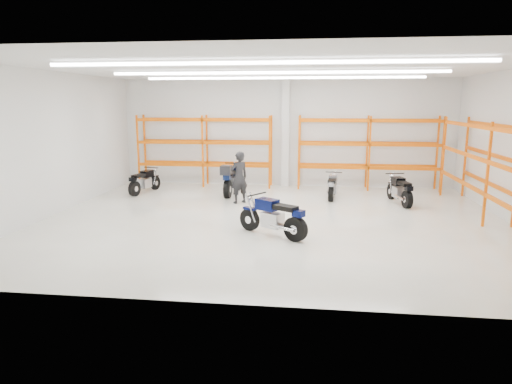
# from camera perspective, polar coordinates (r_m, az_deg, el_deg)

# --- Properties ---
(ground) EXTENTS (14.00, 14.00, 0.00)m
(ground) POSITION_cam_1_polar(r_m,az_deg,el_deg) (13.97, 2.15, -3.49)
(ground) COLOR beige
(ground) RESTS_ON ground
(room_shell) EXTENTS (14.02, 12.02, 4.51)m
(room_shell) POSITION_cam_1_polar(r_m,az_deg,el_deg) (13.54, 2.26, 10.10)
(room_shell) COLOR silver
(room_shell) RESTS_ON ground
(motorcycle_main) EXTENTS (1.94, 1.35, 1.09)m
(motorcycle_main) POSITION_cam_1_polar(r_m,az_deg,el_deg) (12.14, 2.36, -3.25)
(motorcycle_main) COLOR black
(motorcycle_main) RESTS_ON ground
(motorcycle_back_a) EXTENTS (0.81, 1.94, 0.97)m
(motorcycle_back_a) POSITION_cam_1_polar(r_m,az_deg,el_deg) (18.44, -13.87, 1.23)
(motorcycle_back_a) COLOR black
(motorcycle_back_a) RESTS_ON ground
(motorcycle_back_b) EXTENTS (0.78, 2.45, 1.26)m
(motorcycle_back_b) POSITION_cam_1_polar(r_m,az_deg,el_deg) (17.58, -3.16, 1.57)
(motorcycle_back_b) COLOR black
(motorcycle_back_b) RESTS_ON ground
(motorcycle_back_c) EXTENTS (0.63, 1.88, 0.93)m
(motorcycle_back_c) POSITION_cam_1_polar(r_m,az_deg,el_deg) (17.19, 9.52, 0.63)
(motorcycle_back_c) COLOR black
(motorcycle_back_c) RESTS_ON ground
(motorcycle_back_d) EXTENTS (0.73, 2.06, 1.02)m
(motorcycle_back_d) POSITION_cam_1_polar(r_m,az_deg,el_deg) (16.76, 17.57, 0.14)
(motorcycle_back_d) COLOR black
(motorcycle_back_d) RESTS_ON ground
(standing_man) EXTENTS (0.80, 0.77, 1.84)m
(standing_man) POSITION_cam_1_polar(r_m,az_deg,el_deg) (16.11, -2.13, 1.83)
(standing_man) COLOR black
(standing_man) RESTS_ON ground
(structural_column) EXTENTS (0.32, 0.32, 4.50)m
(structural_column) POSITION_cam_1_polar(r_m,az_deg,el_deg) (19.36, 3.71, 7.35)
(structural_column) COLOR white
(structural_column) RESTS_ON ground
(pallet_racking_back_left) EXTENTS (5.67, 0.87, 3.00)m
(pallet_racking_back_left) POSITION_cam_1_polar(r_m,az_deg,el_deg) (19.56, -6.42, 5.98)
(pallet_racking_back_left) COLOR orange
(pallet_racking_back_left) RESTS_ON ground
(pallet_racking_back_right) EXTENTS (5.67, 0.87, 3.00)m
(pallet_racking_back_right) POSITION_cam_1_polar(r_m,az_deg,el_deg) (19.16, 13.88, 5.62)
(pallet_racking_back_right) COLOR orange
(pallet_racking_back_right) RESTS_ON ground
(pallet_racking_side) EXTENTS (0.87, 9.07, 3.00)m
(pallet_racking_side) POSITION_cam_1_polar(r_m,az_deg,el_deg) (14.58, 28.53, 3.04)
(pallet_racking_side) COLOR orange
(pallet_racking_side) RESTS_ON ground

